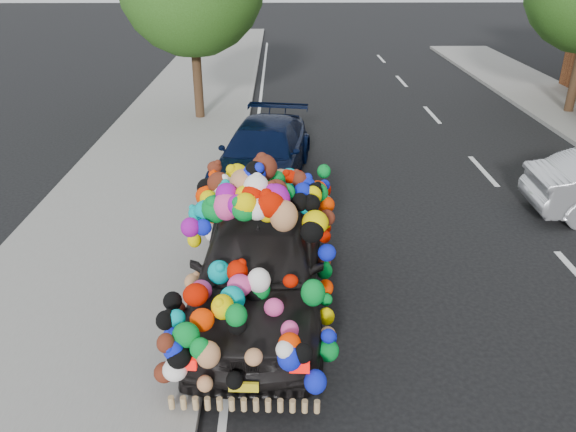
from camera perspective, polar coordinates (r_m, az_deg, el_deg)
name	(u,v)px	position (r m, az deg, el deg)	size (l,w,h in m)	color
ground	(363,284)	(9.18, 7.62, -6.89)	(100.00, 100.00, 0.00)	black
sidewalk	(94,283)	(9.52, -19.07, -6.48)	(4.00, 60.00, 0.12)	gray
kerb	(217,282)	(9.10, -7.26, -6.67)	(0.15, 60.00, 0.13)	gray
plush_art_car	(260,239)	(8.05, -2.91, -2.32)	(2.44, 4.85, 2.20)	black
navy_sedan	(263,153)	(12.87, -2.56, 6.39)	(1.83, 4.51, 1.31)	black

